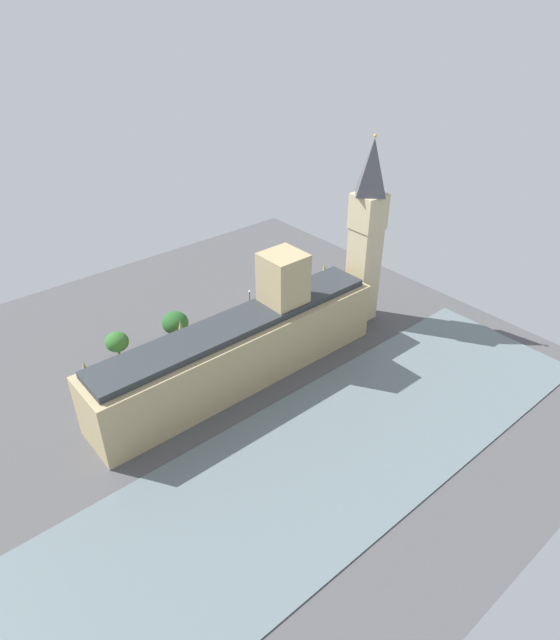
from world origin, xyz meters
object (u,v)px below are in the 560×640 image
(double_decker_bus_kerbside, at_px, (260,323))
(plane_tree_opposite_hall, at_px, (175,323))
(clock_tower, at_px, (367,231))
(car_dark_green_by_river_gate, at_px, (293,310))
(street_lamp_trailing, at_px, (250,296))
(parliament_building, at_px, (245,345))
(pedestrian_far_end, at_px, (241,347))
(car_yellow_cab_midblock, at_px, (225,344))
(plane_tree_near_tower, at_px, (117,342))
(car_white_leading, at_px, (113,384))
(double_decker_bus_under_trees, at_px, (172,361))

(double_decker_bus_kerbside, bearing_deg, plane_tree_opposite_hall, 64.29)
(clock_tower, relative_size, double_decker_bus_kerbside, 4.80)
(car_dark_green_by_river_gate, distance_m, street_lamp_trailing, 13.06)
(parliament_building, distance_m, pedestrian_far_end, 13.63)
(car_yellow_cab_midblock, relative_size, plane_tree_opposite_hall, 0.48)
(double_decker_bus_kerbside, distance_m, plane_tree_near_tower, 37.43)
(car_yellow_cab_midblock, height_order, plane_tree_near_tower, plane_tree_near_tower)
(parliament_building, height_order, car_white_leading, parliament_building)
(car_dark_green_by_river_gate, xyz_separation_m, car_white_leading, (1.94, 54.77, -0.00))
(car_yellow_cab_midblock, xyz_separation_m, street_lamp_trailing, (11.03, -16.64, 3.49))
(car_yellow_cab_midblock, bearing_deg, car_dark_green_by_river_gate, -79.15)
(double_decker_bus_under_trees, relative_size, pedestrian_far_end, 6.45)
(parliament_building, relative_size, street_lamp_trailing, 11.87)
(car_dark_green_by_river_gate, relative_size, pedestrian_far_end, 2.78)
(plane_tree_near_tower, height_order, plane_tree_opposite_hall, plane_tree_opposite_hall)
(parliament_building, relative_size, car_yellow_cab_midblock, 17.26)
(car_yellow_cab_midblock, distance_m, plane_tree_opposite_hall, 14.07)
(car_dark_green_by_river_gate, xyz_separation_m, street_lamp_trailing, (9.28, 8.50, 3.49))
(pedestrian_far_end, bearing_deg, double_decker_bus_kerbside, 128.43)
(car_yellow_cab_midblock, height_order, plane_tree_opposite_hall, plane_tree_opposite_hall)
(plane_tree_opposite_hall, bearing_deg, car_yellow_cab_midblock, -140.62)
(clock_tower, distance_m, plane_tree_opposite_hall, 55.22)
(pedestrian_far_end, bearing_deg, plane_tree_opposite_hall, -124.11)
(car_white_leading, relative_size, plane_tree_opposite_hall, 0.47)
(double_decker_bus_under_trees, bearing_deg, double_decker_bus_kerbside, -86.49)
(pedestrian_far_end, bearing_deg, car_white_leading, -85.58)
(parliament_building, xyz_separation_m, double_decker_bus_under_trees, (13.52, 12.49, -6.26))
(double_decker_bus_kerbside, bearing_deg, car_dark_green_by_river_gate, -81.92)
(car_white_leading, bearing_deg, double_decker_bus_under_trees, -95.44)
(pedestrian_far_end, xyz_separation_m, street_lamp_trailing, (14.47, -13.94, 3.63))
(car_dark_green_by_river_gate, xyz_separation_m, plane_tree_opposite_hall, (8.37, 33.44, 5.16))
(plane_tree_near_tower, bearing_deg, pedestrian_far_end, -119.43)
(pedestrian_far_end, relative_size, plane_tree_near_tower, 0.19)
(plane_tree_opposite_hall, bearing_deg, parliament_building, -166.54)
(car_white_leading, bearing_deg, parliament_building, -115.11)
(plane_tree_opposite_hall, distance_m, street_lamp_trailing, 25.01)
(parliament_building, distance_m, clock_tower, 44.43)
(plane_tree_near_tower, bearing_deg, double_decker_bus_under_trees, -141.81)
(parliament_building, height_order, plane_tree_opposite_hall, parliament_building)
(clock_tower, bearing_deg, double_decker_bus_kerbside, 65.55)
(car_dark_green_by_river_gate, distance_m, car_white_leading, 54.81)
(car_yellow_cab_midblock, height_order, double_decker_bus_under_trees, double_decker_bus_under_trees)
(parliament_building, bearing_deg, double_decker_bus_under_trees, 42.73)
(car_dark_green_by_river_gate, height_order, double_decker_bus_kerbside, double_decker_bus_kerbside)
(double_decker_bus_under_trees, distance_m, street_lamp_trailing, 33.61)
(clock_tower, bearing_deg, car_yellow_cab_midblock, 72.54)
(double_decker_bus_under_trees, bearing_deg, car_dark_green_by_river_gate, -83.74)
(double_decker_bus_under_trees, distance_m, car_white_leading, 14.78)
(clock_tower, distance_m, double_decker_bus_kerbside, 37.46)
(car_dark_green_by_river_gate, xyz_separation_m, plane_tree_near_tower, (9.80, 49.01, 5.33))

